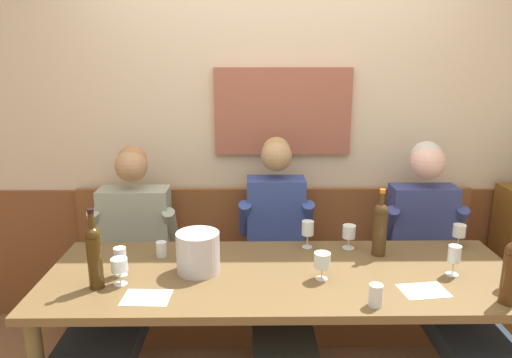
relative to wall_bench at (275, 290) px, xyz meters
The scene contains 23 objects.
room_wall_back 1.15m from the wall_bench, 89.86° to the left, with size 6.80×0.12×2.80m.
wood_wainscot_panel 0.28m from the wall_bench, 90.00° to the left, with size 6.80×0.03×0.92m, color brown.
wall_bench is the anchor object (origin of this frame).
dining_table 0.82m from the wall_bench, 90.00° to the right, with size 2.35×0.82×0.76m.
person_center_right_seat 1.03m from the wall_bench, 156.31° to the right, with size 0.54×1.28×1.27m.
person_center_left_seat 0.51m from the wall_bench, 90.08° to the right, with size 0.47×1.28×1.32m.
person_left_seat 1.07m from the wall_bench, 22.31° to the right, with size 0.51×1.29×1.29m.
ice_bucket 0.99m from the wall_bench, 121.43° to the right, with size 0.22×0.22×0.20m, color #BCB7BE.
wine_bottle_clear_water 1.38m from the wall_bench, 135.83° to the right, with size 0.07×0.07×0.38m.
wine_bottle_amber_mid 1.53m from the wall_bench, 46.71° to the right, with size 0.07×0.07×0.35m.
wine_bottle_green_tall 0.97m from the wall_bench, 43.13° to the right, with size 0.07×0.07×0.37m.
wine_glass_near_bucket 0.72m from the wall_bench, 68.00° to the right, with size 0.07×0.07×0.15m.
wine_glass_mid_right 1.27m from the wall_bench, 133.17° to the right, with size 0.08×0.08×0.13m.
wine_glass_mid_left 1.23m from the wall_bench, 137.49° to the right, with size 0.06×0.06×0.15m.
wine_glass_by_bottle 1.26m from the wall_bench, 41.80° to the right, with size 0.06×0.06×0.15m.
wine_glass_right_end 0.80m from the wall_bench, 46.46° to the right, with size 0.07×0.07×0.14m.
wine_glass_left_end 1.48m from the wall_bench, 40.67° to the right, with size 0.07×0.07×0.14m.
wine_glass_center_rear 0.99m from the wall_bench, 76.87° to the right, with size 0.08×0.08×0.14m.
wine_glass_center_front 1.22m from the wall_bench, 21.23° to the right, with size 0.07×0.07×0.13m.
water_tumbler_left 1.22m from the wall_bench, 70.00° to the right, with size 0.06×0.06×0.10m, color silver.
water_tumbler_center 0.97m from the wall_bench, 141.58° to the right, with size 0.06×0.06×0.08m, color silver.
tasting_sheet_left_guest 1.21m from the wall_bench, 55.01° to the right, with size 0.21×0.15×0.00m, color white.
tasting_sheet_right_guest 1.24m from the wall_bench, 123.26° to the right, with size 0.21×0.15×0.00m, color white.
Camera 1 is at (-0.16, -2.04, 1.81)m, focal length 33.27 mm.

